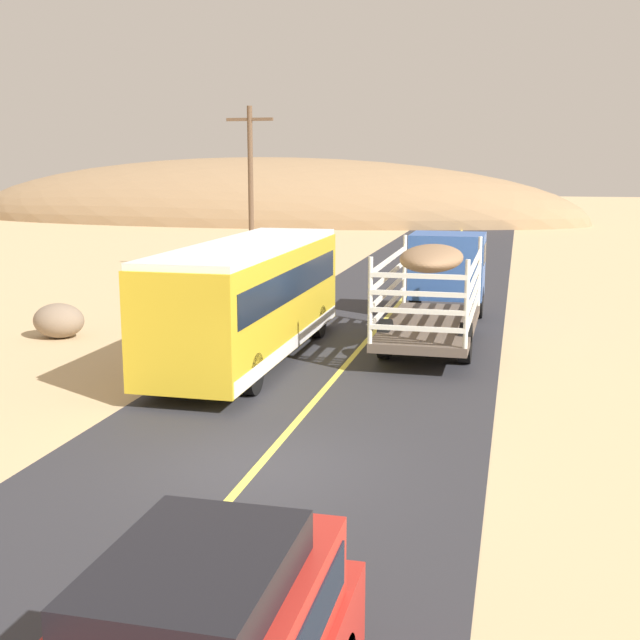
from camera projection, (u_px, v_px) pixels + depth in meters
name	position (u px, v px, depth m)	size (l,w,h in m)	color
ground_plane	(260.00, 466.00, 14.70)	(240.00, 240.00, 0.00)	tan
road_surface	(260.00, 465.00, 14.70)	(8.00, 120.00, 0.02)	#2D2D33
road_centre_line	(260.00, 465.00, 14.69)	(0.16, 117.60, 0.00)	#D8CC4C
livestock_truck	(442.00, 274.00, 26.35)	(2.53, 9.70, 3.02)	#3359A5
bus	(250.00, 298.00, 22.15)	(2.54, 10.00, 3.21)	gold
power_pole_mid	(251.00, 187.00, 37.72)	(2.20, 0.24, 7.83)	brown
boulder_near_shoulder	(59.00, 321.00, 25.27)	(1.59, 1.32, 1.07)	#84705B
distant_hill	(260.00, 220.00, 76.11)	(58.91, 20.01, 11.46)	#957553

